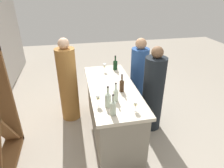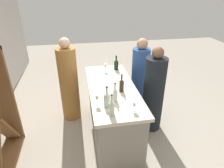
{
  "view_description": "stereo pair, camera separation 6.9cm",
  "coord_description": "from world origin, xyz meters",
  "px_view_note": "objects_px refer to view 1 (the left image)",
  "views": [
    {
      "loc": [
        -2.71,
        0.55,
        2.36
      ],
      "look_at": [
        0.0,
        0.0,
        0.95
      ],
      "focal_mm": 31.56,
      "sensor_mm": 36.0,
      "label": 1
    },
    {
      "loc": [
        -2.72,
        0.48,
        2.36
      ],
      "look_at": [
        0.0,
        0.0,
        0.95
      ],
      "focal_mm": 31.56,
      "sensor_mm": 36.0,
      "label": 2
    }
  ],
  "objects_px": {
    "wine_bottle_second_right_amber_brown": "(122,85)",
    "wine_glass_near_left": "(135,104)",
    "wine_bottle_rightmost_dark_green": "(115,64)",
    "wine_glass_near_center": "(104,66)",
    "wine_bottle_second_left_clear_pale": "(108,99)",
    "wine_glass_near_right": "(98,98)",
    "wine_bottle_leftmost_clear_pale": "(113,107)",
    "wine_bottle_center_clear_pale": "(116,94)",
    "person_right_guest": "(68,84)",
    "person_center_guest": "(139,77)",
    "person_left_guest": "(153,93)"
  },
  "relations": [
    {
      "from": "wine_bottle_center_clear_pale",
      "to": "wine_bottle_second_right_amber_brown",
      "type": "relative_size",
      "value": 0.99
    },
    {
      "from": "wine_bottle_leftmost_clear_pale",
      "to": "wine_bottle_second_left_clear_pale",
      "type": "relative_size",
      "value": 0.95
    },
    {
      "from": "wine_bottle_second_left_clear_pale",
      "to": "person_center_guest",
      "type": "relative_size",
      "value": 0.2
    },
    {
      "from": "person_right_guest",
      "to": "wine_bottle_second_left_clear_pale",
      "type": "bearing_deg",
      "value": -60.95
    },
    {
      "from": "wine_bottle_second_right_amber_brown",
      "to": "wine_glass_near_left",
      "type": "relative_size",
      "value": 2.02
    },
    {
      "from": "wine_bottle_second_right_amber_brown",
      "to": "wine_bottle_rightmost_dark_green",
      "type": "bearing_deg",
      "value": -5.82
    },
    {
      "from": "person_left_guest",
      "to": "person_right_guest",
      "type": "bearing_deg",
      "value": -44.3
    },
    {
      "from": "wine_bottle_second_left_clear_pale",
      "to": "wine_bottle_rightmost_dark_green",
      "type": "relative_size",
      "value": 1.09
    },
    {
      "from": "wine_glass_near_center",
      "to": "person_right_guest",
      "type": "height_order",
      "value": "person_right_guest"
    },
    {
      "from": "wine_bottle_second_right_amber_brown",
      "to": "wine_glass_near_right",
      "type": "distance_m",
      "value": 0.51
    },
    {
      "from": "person_center_guest",
      "to": "wine_bottle_leftmost_clear_pale",
      "type": "bearing_deg",
      "value": 69.42
    },
    {
      "from": "wine_glass_near_right",
      "to": "wine_glass_near_center",
      "type": "bearing_deg",
      "value": -13.81
    },
    {
      "from": "wine_glass_near_right",
      "to": "wine_bottle_leftmost_clear_pale",
      "type": "bearing_deg",
      "value": -148.75
    },
    {
      "from": "wine_glass_near_left",
      "to": "person_center_guest",
      "type": "xyz_separation_m",
      "value": [
        1.4,
        -0.53,
        -0.31
      ]
    },
    {
      "from": "wine_glass_near_right",
      "to": "person_right_guest",
      "type": "relative_size",
      "value": 0.1
    },
    {
      "from": "wine_bottle_rightmost_dark_green",
      "to": "person_right_guest",
      "type": "relative_size",
      "value": 0.18
    },
    {
      "from": "wine_bottle_rightmost_dark_green",
      "to": "person_right_guest",
      "type": "height_order",
      "value": "person_right_guest"
    },
    {
      "from": "person_center_guest",
      "to": "wine_bottle_center_clear_pale",
      "type": "bearing_deg",
      "value": 66.63
    },
    {
      "from": "wine_bottle_leftmost_clear_pale",
      "to": "person_right_guest",
      "type": "relative_size",
      "value": 0.18
    },
    {
      "from": "person_left_guest",
      "to": "person_center_guest",
      "type": "xyz_separation_m",
      "value": [
        0.68,
        0.03,
        -0.01
      ]
    },
    {
      "from": "wine_bottle_leftmost_clear_pale",
      "to": "wine_glass_near_right",
      "type": "height_order",
      "value": "wine_bottle_leftmost_clear_pale"
    },
    {
      "from": "wine_glass_near_left",
      "to": "wine_glass_near_right",
      "type": "relative_size",
      "value": 0.87
    },
    {
      "from": "wine_bottle_center_clear_pale",
      "to": "wine_glass_near_right",
      "type": "relative_size",
      "value": 1.75
    },
    {
      "from": "wine_bottle_second_left_clear_pale",
      "to": "wine_bottle_second_right_amber_brown",
      "type": "relative_size",
      "value": 1.08
    },
    {
      "from": "person_left_guest",
      "to": "wine_glass_near_right",
      "type": "bearing_deg",
      "value": 4.18
    },
    {
      "from": "wine_bottle_rightmost_dark_green",
      "to": "wine_glass_near_center",
      "type": "relative_size",
      "value": 1.8
    },
    {
      "from": "wine_glass_near_left",
      "to": "person_center_guest",
      "type": "relative_size",
      "value": 0.09
    },
    {
      "from": "wine_bottle_second_right_amber_brown",
      "to": "wine_bottle_leftmost_clear_pale",
      "type": "bearing_deg",
      "value": 155.89
    },
    {
      "from": "wine_bottle_leftmost_clear_pale",
      "to": "wine_bottle_second_left_clear_pale",
      "type": "height_order",
      "value": "wine_bottle_second_left_clear_pale"
    },
    {
      "from": "wine_bottle_second_left_clear_pale",
      "to": "person_left_guest",
      "type": "xyz_separation_m",
      "value": [
        0.56,
        -0.88,
        -0.32
      ]
    },
    {
      "from": "wine_bottle_leftmost_clear_pale",
      "to": "wine_bottle_center_clear_pale",
      "type": "relative_size",
      "value": 1.03
    },
    {
      "from": "wine_glass_near_left",
      "to": "wine_glass_near_center",
      "type": "height_order",
      "value": "wine_glass_near_center"
    },
    {
      "from": "wine_bottle_rightmost_dark_green",
      "to": "person_right_guest",
      "type": "distance_m",
      "value": 0.95
    },
    {
      "from": "wine_glass_near_left",
      "to": "wine_glass_near_center",
      "type": "relative_size",
      "value": 0.91
    },
    {
      "from": "wine_glass_near_left",
      "to": "wine_bottle_second_left_clear_pale",
      "type": "bearing_deg",
      "value": 64.08
    },
    {
      "from": "wine_bottle_center_clear_pale",
      "to": "wine_bottle_rightmost_dark_green",
      "type": "height_order",
      "value": "wine_bottle_center_clear_pale"
    },
    {
      "from": "wine_glass_near_left",
      "to": "person_right_guest",
      "type": "xyz_separation_m",
      "value": [
        1.3,
        0.86,
        -0.27
      ]
    },
    {
      "from": "wine_glass_near_center",
      "to": "wine_glass_near_right",
      "type": "bearing_deg",
      "value": 166.19
    },
    {
      "from": "person_left_guest",
      "to": "wine_glass_near_center",
      "type": "bearing_deg",
      "value": -61.75
    },
    {
      "from": "wine_bottle_rightmost_dark_green",
      "to": "wine_glass_near_left",
      "type": "height_order",
      "value": "wine_bottle_rightmost_dark_green"
    },
    {
      "from": "person_right_guest",
      "to": "wine_glass_near_right",
      "type": "bearing_deg",
      "value": -65.16
    },
    {
      "from": "wine_bottle_center_clear_pale",
      "to": "person_right_guest",
      "type": "bearing_deg",
      "value": 33.2
    },
    {
      "from": "wine_bottle_second_right_amber_brown",
      "to": "wine_glass_near_right",
      "type": "relative_size",
      "value": 1.76
    },
    {
      "from": "wine_bottle_second_right_amber_brown",
      "to": "wine_glass_near_left",
      "type": "height_order",
      "value": "wine_bottle_second_right_amber_brown"
    },
    {
      "from": "wine_bottle_second_left_clear_pale",
      "to": "wine_bottle_second_right_amber_brown",
      "type": "distance_m",
      "value": 0.46
    },
    {
      "from": "wine_bottle_second_left_clear_pale",
      "to": "person_right_guest",
      "type": "bearing_deg",
      "value": 25.22
    },
    {
      "from": "wine_bottle_center_clear_pale",
      "to": "wine_bottle_second_left_clear_pale",
      "type": "bearing_deg",
      "value": 132.05
    },
    {
      "from": "wine_bottle_center_clear_pale",
      "to": "wine_bottle_leftmost_clear_pale",
      "type": "bearing_deg",
      "value": 161.59
    },
    {
      "from": "wine_bottle_center_clear_pale",
      "to": "wine_bottle_second_right_amber_brown",
      "type": "xyz_separation_m",
      "value": [
        0.25,
        -0.15,
        0.0
      ]
    },
    {
      "from": "wine_bottle_second_right_amber_brown",
      "to": "person_center_guest",
      "type": "distance_m",
      "value": 1.1
    }
  ]
}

